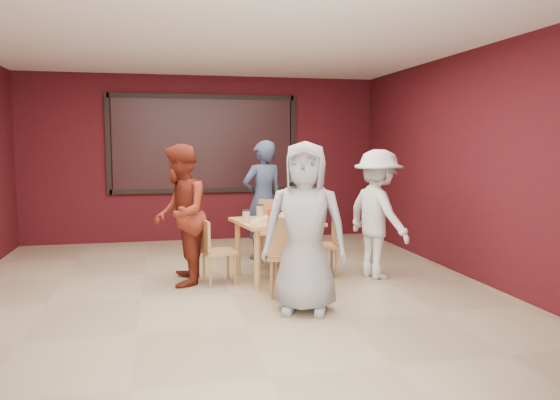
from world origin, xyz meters
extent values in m
plane|color=tan|center=(0.00, 0.00, 0.00)|extent=(7.00, 7.00, 0.00)
cube|color=black|center=(0.00, 3.45, 1.65)|extent=(3.00, 0.02, 1.50)
cube|color=tan|center=(0.63, 0.48, 0.72)|extent=(1.07, 1.07, 0.04)
cylinder|color=tan|center=(0.20, 0.79, 0.35)|extent=(0.07, 0.07, 0.70)
cylinder|color=tan|center=(0.93, 0.91, 0.35)|extent=(0.07, 0.07, 0.70)
cylinder|color=tan|center=(0.32, 0.06, 0.35)|extent=(0.07, 0.07, 0.70)
cylinder|color=tan|center=(1.05, 0.17, 0.35)|extent=(0.07, 0.07, 0.70)
cylinder|color=silver|center=(0.63, 0.19, 0.74)|extent=(0.24, 0.24, 0.01)
cone|color=#C58D45|center=(0.63, 0.19, 0.76)|extent=(0.22, 0.22, 0.02)
cylinder|color=beige|center=(0.75, 0.10, 0.81)|extent=(0.09, 0.09, 0.14)
cylinder|color=black|center=(0.75, 0.10, 0.88)|extent=(0.09, 0.09, 0.01)
cylinder|color=silver|center=(0.63, 0.78, 0.74)|extent=(0.24, 0.24, 0.01)
cone|color=#C58D45|center=(0.63, 0.78, 0.76)|extent=(0.22, 0.22, 0.02)
cylinder|color=beige|center=(0.50, 0.87, 0.81)|extent=(0.09, 0.09, 0.14)
cylinder|color=black|center=(0.50, 0.87, 0.88)|extent=(0.09, 0.09, 0.01)
cylinder|color=silver|center=(0.33, 0.48, 0.74)|extent=(0.24, 0.24, 0.01)
cone|color=#C58D45|center=(0.33, 0.48, 0.76)|extent=(0.22, 0.22, 0.02)
cylinder|color=beige|center=(0.24, 0.36, 0.81)|extent=(0.09, 0.09, 0.14)
cylinder|color=black|center=(0.24, 0.36, 0.88)|extent=(0.09, 0.09, 0.01)
cylinder|color=silver|center=(0.92, 0.48, 0.74)|extent=(0.24, 0.24, 0.01)
cone|color=#C58D45|center=(0.92, 0.48, 0.76)|extent=(0.22, 0.22, 0.02)
cylinder|color=beige|center=(1.01, 0.61, 0.81)|extent=(0.09, 0.09, 0.14)
cylinder|color=black|center=(1.01, 0.61, 0.88)|extent=(0.09, 0.09, 0.01)
cylinder|color=white|center=(0.70, 0.45, 0.79)|extent=(0.06, 0.06, 0.10)
cylinder|color=white|center=(0.65, 0.41, 0.78)|extent=(0.05, 0.05, 0.08)
cylinder|color=#A92D0C|center=(0.55, 0.43, 0.81)|extent=(0.07, 0.07, 0.15)
cube|color=black|center=(0.66, 0.51, 0.79)|extent=(0.13, 0.09, 0.11)
cube|color=#AE6F43|center=(0.63, -0.23, 0.44)|extent=(0.56, 0.56, 0.04)
cylinder|color=#AE6F43|center=(0.86, -0.13, 0.21)|extent=(0.04, 0.04, 0.42)
cylinder|color=#AE6F43|center=(0.53, -0.01, 0.21)|extent=(0.04, 0.04, 0.42)
cylinder|color=#AE6F43|center=(0.73, -0.46, 0.21)|extent=(0.04, 0.04, 0.42)
cylinder|color=#AE6F43|center=(0.41, -0.33, 0.21)|extent=(0.04, 0.04, 0.42)
cube|color=#AE6F43|center=(0.56, -0.41, 0.69)|extent=(0.42, 0.19, 0.41)
cube|color=#AE6F43|center=(0.72, 1.17, 0.44)|extent=(0.56, 0.56, 0.04)
cylinder|color=#AE6F43|center=(0.49, 1.08, 0.21)|extent=(0.04, 0.04, 0.42)
cylinder|color=#AE6F43|center=(0.82, 0.95, 0.21)|extent=(0.04, 0.04, 0.42)
cylinder|color=#AE6F43|center=(0.62, 1.40, 0.21)|extent=(0.04, 0.04, 0.42)
cylinder|color=#AE6F43|center=(0.94, 1.27, 0.21)|extent=(0.04, 0.04, 0.42)
cube|color=#AE6F43|center=(0.79, 1.36, 0.69)|extent=(0.42, 0.19, 0.41)
cube|color=#AE6F43|center=(-0.07, 0.46, 0.38)|extent=(0.43, 0.43, 0.04)
cylinder|color=#AE6F43|center=(0.11, 0.34, 0.18)|extent=(0.03, 0.03, 0.36)
cylinder|color=#AE6F43|center=(0.05, 0.64, 0.18)|extent=(0.03, 0.03, 0.36)
cylinder|color=#AE6F43|center=(-0.19, 0.29, 0.18)|extent=(0.03, 0.03, 0.36)
cylinder|color=#AE6F43|center=(-0.24, 0.59, 0.18)|extent=(0.03, 0.03, 0.36)
cube|color=#AE6F43|center=(-0.23, 0.43, 0.59)|extent=(0.09, 0.37, 0.35)
cube|color=#AE6F43|center=(1.24, 0.58, 0.38)|extent=(0.41, 0.41, 0.04)
cylinder|color=#AE6F43|center=(1.11, 0.74, 0.18)|extent=(0.03, 0.03, 0.36)
cylinder|color=#AE6F43|center=(1.07, 0.45, 0.18)|extent=(0.03, 0.03, 0.36)
cylinder|color=#AE6F43|center=(1.41, 0.71, 0.18)|extent=(0.03, 0.03, 0.36)
cylinder|color=#AE6F43|center=(1.37, 0.41, 0.18)|extent=(0.03, 0.03, 0.36)
cube|color=#AE6F43|center=(1.41, 0.56, 0.59)|extent=(0.08, 0.37, 0.35)
imported|color=#969696|center=(0.64, -0.81, 0.84)|extent=(0.96, 0.79, 1.69)
imported|color=#33405A|center=(0.70, 1.75, 0.85)|extent=(0.71, 0.57, 1.70)
imported|color=maroon|center=(-0.51, 0.53, 0.83)|extent=(0.70, 0.86, 1.66)
imported|color=silver|center=(1.88, 0.35, 0.79)|extent=(0.85, 1.15, 1.59)
camera|label=1|loc=(-0.72, -5.91, 1.67)|focal=35.00mm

